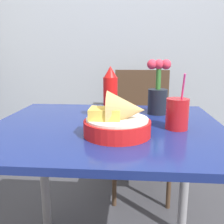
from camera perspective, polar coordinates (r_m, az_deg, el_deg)
name	(u,v)px	position (r m, az deg, el deg)	size (l,w,h in m)	color
wall_window	(121,17)	(2.14, 2.11, 20.93)	(7.00, 0.06, 2.60)	#9EA8B7
dining_table	(107,154)	(1.02, -1.23, -9.47)	(0.90, 0.78, 0.74)	navy
chair_far_window	(141,121)	(1.86, 6.72, -2.15)	(0.40, 0.40, 0.89)	#473323
food_basket	(119,120)	(0.84, 1.72, -1.79)	(0.23, 0.23, 0.15)	red
ketchup_bottle	(110,94)	(1.04, -0.36, 4.14)	(0.06, 0.06, 0.22)	red
drink_cup	(177,115)	(0.94, 14.65, -0.62)	(0.08, 0.08, 0.21)	red
flower_vase	(158,93)	(1.16, 10.43, 4.36)	(0.11, 0.09, 0.25)	black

